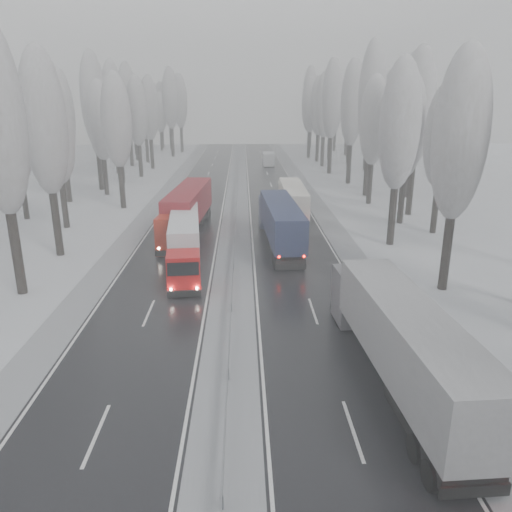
{
  "coord_description": "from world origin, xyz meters",
  "views": [
    {
      "loc": [
        0.77,
        -17.28,
        13.15
      ],
      "look_at": [
        1.72,
        16.87,
        2.2
      ],
      "focal_mm": 35.0,
      "sensor_mm": 36.0,
      "label": 1
    }
  ],
  "objects_px": {
    "truck_grey_tarp": "(399,334)",
    "truck_cream_box": "(292,198)",
    "box_truck_distant": "(268,159)",
    "truck_blue_box": "(280,220)",
    "truck_red_red": "(187,209)",
    "truck_red_white": "(185,237)"
  },
  "relations": [
    {
      "from": "truck_cream_box",
      "to": "truck_red_red",
      "type": "xyz_separation_m",
      "value": [
        -11.11,
        -6.88,
        0.36
      ]
    },
    {
      "from": "truck_grey_tarp",
      "to": "truck_red_white",
      "type": "height_order",
      "value": "truck_grey_tarp"
    },
    {
      "from": "truck_cream_box",
      "to": "truck_red_white",
      "type": "relative_size",
      "value": 1.01
    },
    {
      "from": "truck_blue_box",
      "to": "truck_cream_box",
      "type": "bearing_deg",
      "value": 75.84
    },
    {
      "from": "truck_red_white",
      "to": "truck_red_red",
      "type": "relative_size",
      "value": 0.85
    },
    {
      "from": "truck_grey_tarp",
      "to": "truck_red_white",
      "type": "bearing_deg",
      "value": 119.76
    },
    {
      "from": "truck_red_red",
      "to": "box_truck_distant",
      "type": "bearing_deg",
      "value": 82.58
    },
    {
      "from": "box_truck_distant",
      "to": "truck_blue_box",
      "type": "bearing_deg",
      "value": -92.11
    },
    {
      "from": "truck_cream_box",
      "to": "box_truck_distant",
      "type": "height_order",
      "value": "truck_cream_box"
    },
    {
      "from": "truck_grey_tarp",
      "to": "truck_cream_box",
      "type": "distance_m",
      "value": 34.52
    },
    {
      "from": "box_truck_distant",
      "to": "truck_red_red",
      "type": "xyz_separation_m",
      "value": [
        -10.71,
        -52.0,
        1.27
      ]
    },
    {
      "from": "truck_grey_tarp",
      "to": "truck_cream_box",
      "type": "xyz_separation_m",
      "value": [
        -1.64,
        34.48,
        -0.32
      ]
    },
    {
      "from": "box_truck_distant",
      "to": "truck_red_white",
      "type": "xyz_separation_m",
      "value": [
        -9.99,
        -61.0,
        0.88
      ]
    },
    {
      "from": "truck_blue_box",
      "to": "box_truck_distant",
      "type": "height_order",
      "value": "truck_blue_box"
    },
    {
      "from": "truck_blue_box",
      "to": "truck_red_red",
      "type": "xyz_separation_m",
      "value": [
        -8.86,
        4.29,
        0.13
      ]
    },
    {
      "from": "box_truck_distant",
      "to": "truck_red_white",
      "type": "distance_m",
      "value": 61.82
    },
    {
      "from": "box_truck_distant",
      "to": "truck_red_white",
      "type": "height_order",
      "value": "truck_red_white"
    },
    {
      "from": "truck_cream_box",
      "to": "truck_red_white",
      "type": "distance_m",
      "value": 18.98
    },
    {
      "from": "truck_grey_tarp",
      "to": "truck_cream_box",
      "type": "height_order",
      "value": "truck_grey_tarp"
    },
    {
      "from": "truck_red_white",
      "to": "truck_grey_tarp",
      "type": "bearing_deg",
      "value": -62.54
    },
    {
      "from": "box_truck_distant",
      "to": "truck_grey_tarp",
      "type": "bearing_deg",
      "value": -88.76
    },
    {
      "from": "truck_red_red",
      "to": "truck_red_white",
      "type": "bearing_deg",
      "value": -81.2
    }
  ]
}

